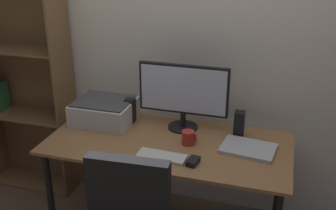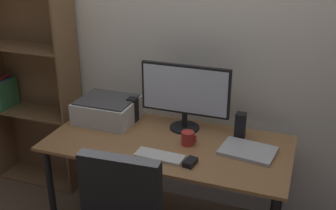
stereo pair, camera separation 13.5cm
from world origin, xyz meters
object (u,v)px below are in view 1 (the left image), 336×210
monitor (183,93)px  bookshelf (23,83)px  keyboard (162,156)px  laptop (248,149)px  mouse (193,161)px  speaker_left (130,110)px  desk (168,153)px  speaker_right (239,124)px  coffee_mug (188,138)px  printer (104,111)px

monitor → bookshelf: 1.34m
keyboard → laptop: 0.53m
mouse → speaker_left: speaker_left is taller
desk → speaker_right: size_ratio=8.99×
coffee_mug → speaker_left: (-0.46, 0.20, 0.04)m
laptop → bookshelf: bearing=177.0°
monitor → printer: bearing=-174.0°
keyboard → speaker_left: bearing=133.4°
mouse → printer: printer is taller
speaker_left → printer: size_ratio=0.43×
speaker_left → monitor: bearing=1.2°
desk → keyboard: bearing=-84.2°
desk → speaker_right: (0.41, 0.21, 0.17)m
keyboard → mouse: (0.19, -0.01, 0.01)m
bookshelf → printer: bearing=-14.5°
monitor → bookshelf: size_ratio=0.34×
desk → keyboard: size_ratio=5.27×
speaker_right → printer: size_ratio=0.43×
desk → monitor: bearing=80.1°
keyboard → speaker_left: (-0.36, 0.41, 0.08)m
mouse → coffee_mug: coffee_mug is taller
speaker_left → speaker_right: size_ratio=1.00×
desk → bookshelf: bearing=164.3°
coffee_mug → speaker_right: bearing=35.3°
mouse → coffee_mug: 0.24m
keyboard → printer: bearing=148.1°
coffee_mug → bookshelf: bearing=166.0°
laptop → keyboard: bearing=-146.3°
keyboard → coffee_mug: coffee_mug is taller
desk → printer: (-0.51, 0.16, 0.16)m
monitor → speaker_right: (0.38, -0.01, -0.17)m
printer → bookshelf: (-0.78, 0.20, 0.06)m
speaker_left → bookshelf: bearing=171.0°
mouse → coffee_mug: (-0.08, 0.22, 0.03)m
monitor → bookshelf: bookshelf is taller
coffee_mug → mouse: bearing=-69.2°
mouse → laptop: (0.28, 0.25, -0.01)m
monitor → laptop: monitor is taller
bookshelf → keyboard: bearing=-23.3°
speaker_right → coffee_mug: bearing=-144.7°
laptop → speaker_right: bearing=122.7°
speaker_right → desk: bearing=-152.9°
speaker_left → printer: speaker_left is taller
desk → laptop: 0.51m
desk → printer: bearing=162.4°
speaker_left → bookshelf: (-0.95, 0.15, 0.05)m
monitor → coffee_mug: (0.09, -0.21, -0.21)m
desk → speaker_right: speaker_right is taller
desk → mouse: mouse is taller
mouse → bookshelf: bookshelf is taller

